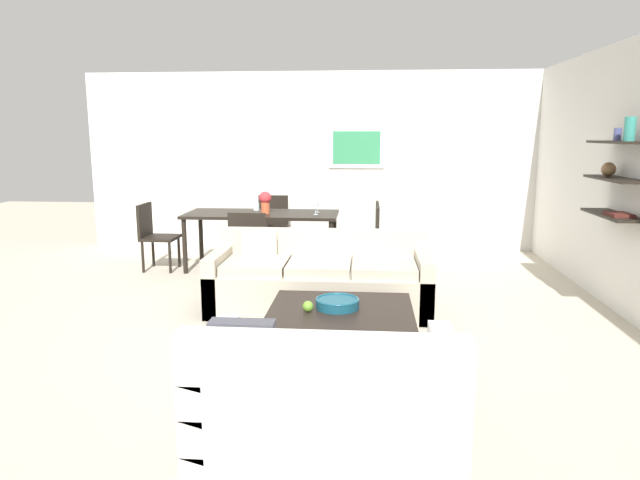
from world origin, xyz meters
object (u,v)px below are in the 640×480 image
at_px(coffee_table, 341,331).
at_px(dining_chair_left_near, 154,232).
at_px(apple_on_coffee_table, 308,306).
at_px(wine_glass_right_near, 316,206).
at_px(loveseat_white, 325,395).
at_px(wine_glass_foot, 256,207).
at_px(wine_glass_head, 266,201).
at_px(dining_chair_head, 272,222).
at_px(centerpiece_vase, 265,201).
at_px(decorative_bowl, 337,303).
at_px(dining_chair_right_near, 368,235).
at_px(dining_table, 262,218).
at_px(sofa_beige, 320,282).
at_px(dining_chair_foot, 249,243).
at_px(dining_chair_right_far, 368,230).
at_px(wine_glass_right_far, 317,204).

height_order(coffee_table, dining_chair_left_near, dining_chair_left_near).
relative_size(apple_on_coffee_table, wine_glass_right_near, 0.56).
height_order(loveseat_white, wine_glass_foot, wine_glass_foot).
height_order(loveseat_white, dining_chair_left_near, dining_chair_left_near).
bearing_deg(wine_glass_head, wine_glass_foot, -90.00).
height_order(dining_chair_head, centerpiece_vase, centerpiece_vase).
bearing_deg(decorative_bowl, wine_glass_right_near, 98.75).
height_order(loveseat_white, dining_chair_head, dining_chair_head).
xyz_separation_m(loveseat_white, dining_chair_head, (-1.16, 5.11, 0.21)).
height_order(loveseat_white, dining_chair_right_near, dining_chair_right_near).
height_order(dining_table, centerpiece_vase, centerpiece_vase).
bearing_deg(dining_chair_left_near, sofa_beige, -33.63).
bearing_deg(apple_on_coffee_table, sofa_beige, 90.65).
distance_m(sofa_beige, decorative_bowl, 1.19).
height_order(decorative_bowl, dining_chair_left_near, dining_chair_left_near).
relative_size(dining_table, wine_glass_foot, 11.31).
xyz_separation_m(dining_chair_foot, wine_glass_right_near, (0.73, 0.72, 0.36)).
relative_size(sofa_beige, dining_chair_right_far, 2.51).
bearing_deg(loveseat_white, sofa_beige, 95.57).
bearing_deg(dining_chair_foot, dining_chair_head, 90.00).
bearing_deg(centerpiece_vase, dining_chair_foot, -94.50).
bearing_deg(sofa_beige, wine_glass_right_near, 96.49).
xyz_separation_m(coffee_table, dining_chair_head, (-1.18, 3.73, 0.31)).
distance_m(decorative_bowl, apple_on_coffee_table, 0.26).
bearing_deg(sofa_beige, dining_chair_right_far, 75.53).
xyz_separation_m(coffee_table, dining_chair_right_near, (0.22, 2.72, 0.31)).
height_order(dining_chair_right_near, wine_glass_head, wine_glass_head).
relative_size(loveseat_white, centerpiece_vase, 5.27).
relative_size(decorative_bowl, dining_chair_right_far, 0.41).
bearing_deg(sofa_beige, dining_chair_left_near, 146.37).
xyz_separation_m(apple_on_coffee_table, dining_chair_right_far, (0.48, 3.20, 0.08)).
height_order(apple_on_coffee_table, dining_chair_head, dining_chair_head).
relative_size(wine_glass_foot, centerpiece_vase, 0.62).
bearing_deg(dining_chair_head, coffee_table, -72.40).
distance_m(loveseat_white, dining_chair_foot, 3.65).
relative_size(dining_table, centerpiece_vase, 6.96).
height_order(loveseat_white, dining_chair_right_far, dining_chair_right_far).
xyz_separation_m(apple_on_coffee_table, centerpiece_vase, (-0.86, 2.95, 0.49)).
xyz_separation_m(apple_on_coffee_table, dining_chair_foot, (-0.93, 2.18, 0.08)).
bearing_deg(loveseat_white, dining_chair_right_far, 86.84).
bearing_deg(wine_glass_right_near, dining_chair_head, 127.89).
relative_size(dining_chair_right_far, wine_glass_head, 5.41).
height_order(dining_chair_foot, centerpiece_vase, centerpiece_vase).
bearing_deg(centerpiece_vase, dining_chair_head, 93.92).
distance_m(dining_table, dining_chair_right_near, 1.43).
distance_m(decorative_bowl, wine_glass_right_far, 3.05).
height_order(loveseat_white, dining_chair_foot, dining_chair_foot).
distance_m(dining_chair_left_near, dining_chair_head, 1.74).
distance_m(coffee_table, dining_chair_right_far, 3.12).
bearing_deg(sofa_beige, dining_chair_head, 109.59).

